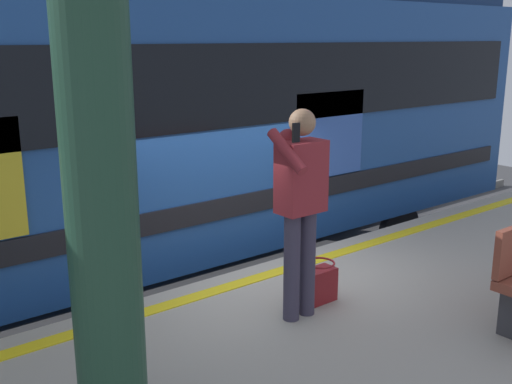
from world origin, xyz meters
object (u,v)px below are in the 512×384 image
Objects in this scene: passenger at (300,197)px; station_column at (98,143)px; train_carriage at (118,117)px; handbag at (319,283)px.

station_column is at bearing 13.47° from passenger.
passenger is (-0.06, 3.19, -0.35)m from train_carriage.
station_column is (2.31, 0.58, 1.62)m from handbag.
passenger is 0.97m from handbag.
handbag is at bearing -165.94° from station_column.
train_carriage is 3.21m from passenger.
train_carriage is at bearing -88.84° from passenger.
passenger reaches higher than handbag.
train_carriage is 3.49× the size of station_column.
handbag is 0.11× the size of station_column.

